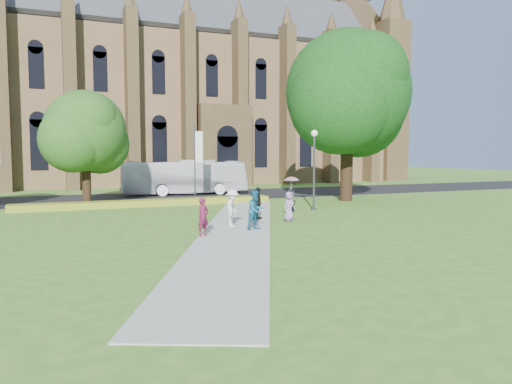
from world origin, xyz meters
name	(u,v)px	position (x,y,z in m)	size (l,w,h in m)	color
ground	(245,232)	(0.00, 0.00, 0.00)	(160.00, 160.00, 0.00)	#396F21
road	(156,197)	(0.00, 20.00, 0.01)	(160.00, 10.00, 0.02)	black
footpath	(238,228)	(0.00, 1.00, 0.02)	(3.20, 30.00, 0.04)	#B2B2A8
flower_hedge	(148,203)	(-2.00, 13.20, 0.23)	(18.00, 1.40, 0.45)	#AD9E22
cathedral	(200,79)	(10.00, 39.73, 12.98)	(52.60, 18.25, 28.00)	brown
streetlamp	(314,160)	(7.50, 6.50, 3.30)	(0.44, 0.44, 5.24)	#38383D
large_tree	(348,93)	(13.00, 11.00, 8.37)	(9.60, 9.60, 13.20)	#332114
street_tree_1	(85,131)	(-6.00, 14.50, 5.22)	(5.60, 5.60, 8.05)	#332114
banner_pole_0	(196,157)	(2.11, 15.20, 3.39)	(0.70, 0.10, 6.00)	#38383D
tour_coach	(184,177)	(2.83, 21.34, 1.57)	(2.60, 11.10, 3.09)	silver
pedestrian_0	(203,217)	(-2.28, -0.60, 0.90)	(0.63, 0.41, 1.72)	#5B1430
pedestrian_1	(256,210)	(0.65, 0.25, 1.00)	(0.93, 0.73, 1.92)	#19597D
pedestrian_2	(233,208)	(-0.09, 1.47, 0.98)	(1.22, 0.70, 1.89)	white
pedestrian_3	(258,203)	(2.27, 3.71, 0.94)	(1.05, 0.44, 1.79)	black
pedestrian_4	(289,206)	(3.58, 2.38, 0.84)	(0.78, 0.51, 1.60)	gray
pedestrian_5	(291,204)	(4.02, 3.01, 0.89)	(1.57, 0.50, 1.69)	#28272F
parasol	(291,185)	(3.76, 2.48, 2.00)	(0.82, 0.82, 0.72)	#ECA6BA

